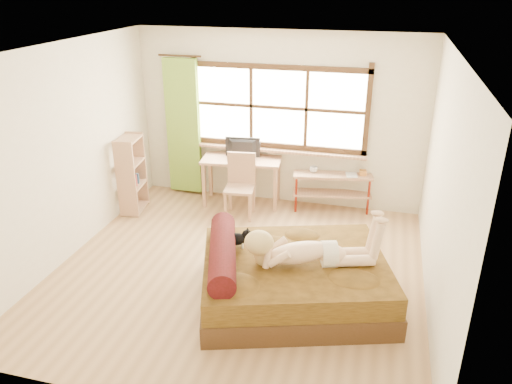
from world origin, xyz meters
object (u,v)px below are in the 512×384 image
(desk, at_px, (241,165))
(chair, at_px, (241,181))
(kitten, at_px, (236,238))
(bed, at_px, (290,278))
(pipe_shelf, at_px, (333,184))
(woman, at_px, (309,239))
(bookshelf, at_px, (132,174))

(desk, distance_m, chair, 0.40)
(kitten, height_order, chair, chair)
(bed, distance_m, desk, 2.71)
(kitten, distance_m, chair, 1.95)
(bed, bearing_deg, chair, 102.56)
(desk, relative_size, pipe_shelf, 1.03)
(woman, distance_m, kitten, 0.90)
(woman, xyz_separation_m, pipe_shelf, (-0.01, 2.52, -0.38))
(woman, relative_size, pipe_shelf, 1.16)
(woman, bearing_deg, bed, 152.47)
(woman, xyz_separation_m, bookshelf, (-3.01, 1.72, -0.21))
(bed, xyz_separation_m, pipe_shelf, (0.18, 2.49, 0.16))
(kitten, xyz_separation_m, bookshelf, (-2.14, 1.57, -0.03))
(bed, height_order, pipe_shelf, bed)
(pipe_shelf, bearing_deg, kitten, -119.71)
(desk, height_order, chair, chair)
(woman, bearing_deg, desk, 103.57)
(woman, distance_m, desk, 2.81)
(woman, height_order, kitten, woman)
(bed, bearing_deg, woman, -27.53)
(pipe_shelf, bearing_deg, desk, 174.97)
(bed, xyz_separation_m, chair, (-1.17, 2.00, 0.26))
(kitten, xyz_separation_m, desk, (-0.59, 2.25, 0.03))
(desk, bearing_deg, kitten, -81.76)
(chair, bearing_deg, kitten, -81.64)
(chair, distance_m, bookshelf, 1.68)
(woman, height_order, pipe_shelf, woman)
(kitten, bearing_deg, woman, -27.47)
(kitten, relative_size, pipe_shelf, 0.25)
(woman, bearing_deg, kitten, 152.53)
(woman, height_order, desk, woman)
(bed, height_order, desk, bed)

